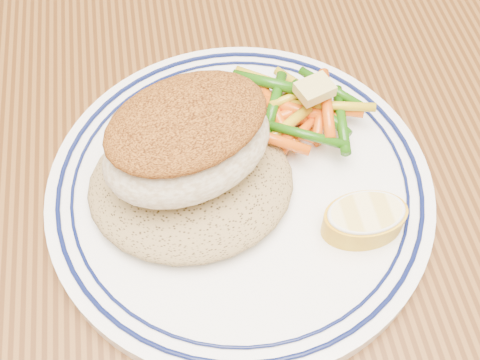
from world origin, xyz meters
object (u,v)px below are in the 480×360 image
object	(u,v)px
dining_table	(258,271)
rice_pilaf	(191,181)
vegetable_pile	(293,110)
fish_fillet	(187,140)
lemon_wedge	(364,219)
plate	(240,189)

from	to	relation	value
dining_table	rice_pilaf	size ratio (longest dim) A/B	11.24
vegetable_pile	fish_fillet	bearing A→B (deg)	-153.37
rice_pilaf	lemon_wedge	size ratio (longest dim) A/B	2.51
rice_pilaf	vegetable_pile	bearing A→B (deg)	30.25
dining_table	plate	size ratio (longest dim) A/B	5.83
dining_table	rice_pilaf	xyz separation A→B (m)	(-0.04, 0.01, 0.12)
plate	dining_table	bearing A→B (deg)	-47.02
vegetable_pile	rice_pilaf	bearing A→B (deg)	-149.75
plate	vegetable_pile	size ratio (longest dim) A/B	2.40
dining_table	lemon_wedge	world-z (taller)	lemon_wedge
fish_fillet	vegetable_pile	distance (m)	0.09
rice_pilaf	lemon_wedge	xyz separation A→B (m)	(0.10, -0.05, -0.00)
dining_table	rice_pilaf	world-z (taller)	rice_pilaf
plate	lemon_wedge	size ratio (longest dim) A/B	4.84
fish_fillet	vegetable_pile	xyz separation A→B (m)	(0.08, 0.04, -0.03)
rice_pilaf	fish_fillet	xyz separation A→B (m)	(0.00, 0.01, 0.03)
rice_pilaf	lemon_wedge	bearing A→B (deg)	-23.97
rice_pilaf	fish_fillet	bearing A→B (deg)	80.39
vegetable_pile	lemon_wedge	size ratio (longest dim) A/B	2.01
fish_fillet	lemon_wedge	bearing A→B (deg)	-27.40
plate	lemon_wedge	bearing A→B (deg)	-33.07
dining_table	lemon_wedge	bearing A→B (deg)	-29.24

